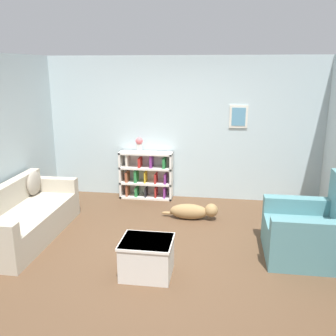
# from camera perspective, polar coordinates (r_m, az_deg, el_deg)

# --- Properties ---
(ground_plane) EXTENTS (14.00, 14.00, 0.00)m
(ground_plane) POSITION_cam_1_polar(r_m,az_deg,el_deg) (5.19, -0.66, -12.43)
(ground_plane) COLOR brown
(wall_back) EXTENTS (5.60, 0.13, 2.60)m
(wall_back) POSITION_cam_1_polar(r_m,az_deg,el_deg) (6.92, 2.26, 6.00)
(wall_back) COLOR silver
(wall_back) RESTS_ON ground_plane
(couch) EXTENTS (0.82, 2.00, 0.80)m
(couch) POSITION_cam_1_polar(r_m,az_deg,el_deg) (5.83, -21.26, -7.19)
(couch) COLOR #B7AD99
(couch) RESTS_ON ground_plane
(bookshelf) EXTENTS (0.98, 0.28, 0.88)m
(bookshelf) POSITION_cam_1_polar(r_m,az_deg,el_deg) (7.02, -3.34, -1.12)
(bookshelf) COLOR silver
(bookshelf) RESTS_ON ground_plane
(recliner_chair) EXTENTS (1.05, 0.99, 1.08)m
(recliner_chair) POSITION_cam_1_polar(r_m,az_deg,el_deg) (5.23, 21.24, -8.97)
(recliner_chair) COLOR slate
(recliner_chair) RESTS_ON ground_plane
(coffee_table) EXTENTS (0.61, 0.53, 0.44)m
(coffee_table) POSITION_cam_1_polar(r_m,az_deg,el_deg) (4.55, -3.24, -13.30)
(coffee_table) COLOR silver
(coffee_table) RESTS_ON ground_plane
(dog) EXTENTS (0.93, 0.23, 0.28)m
(dog) POSITION_cam_1_polar(r_m,az_deg,el_deg) (6.13, 3.91, -6.59)
(dog) COLOR #9E7A4C
(dog) RESTS_ON ground_plane
(vase) EXTENTS (0.13, 0.13, 0.27)m
(vase) POSITION_cam_1_polar(r_m,az_deg,el_deg) (6.89, -4.41, 3.70)
(vase) COLOR silver
(vase) RESTS_ON bookshelf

